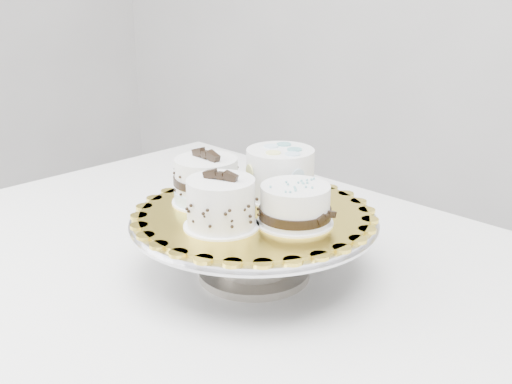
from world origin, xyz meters
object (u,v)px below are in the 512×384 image
Objects in this scene: cake_stand at (254,234)px; cake_ribbon at (296,206)px; table at (253,303)px; cake_swirl at (221,204)px; cake_dots at (280,173)px; cake_banded at (207,182)px; cake_board at (254,213)px.

cake_ribbon reaches higher than cake_stand.
cake_swirl reaches higher than table.
cake_stand is 0.11m from cake_dots.
cake_ribbon is at bearing -55.01° from cake_dots.
cake_ribbon is (0.16, 0.00, -0.01)m from cake_banded.
cake_banded reaches higher than cake_ribbon.
cake_ribbon reaches higher than cake_board.
cake_board is 0.08m from cake_ribbon.
table is 0.23m from cake_ribbon.
cake_ribbon is (0.08, -0.00, 0.03)m from cake_board.
cake_stand is 3.32× the size of cake_swirl.
cake_board is 2.98× the size of cake_banded.
cake_banded is at bearing -175.01° from cake_board.
cake_stand is at bearing -172.79° from cake_ribbon.
cake_board reaches higher than cake_stand.
cake_swirl is at bearing -27.76° from cake_banded.
cake_stand is 1.09× the size of cake_board.
cake_swirl is at bearing -94.45° from cake_stand.
cake_ribbon is at bearing 30.31° from cake_swirl.
cake_banded is 0.16m from cake_ribbon.
cake_board is at bearing -95.31° from cake_dots.
cake_dots reaches higher than table.
cake_banded reaches higher than cake_dots.
cake_banded reaches higher than cake_board.
cake_banded reaches higher than table.
cake_board is at bearing -42.00° from table.
table is 0.22m from cake_banded.
cake_stand is 0.10m from cake_swirl.
cake_dots is 0.12m from cake_ribbon.
cake_ribbon is (0.08, 0.07, -0.01)m from cake_swirl.
cake_board is (0.00, -0.00, 0.03)m from cake_stand.
cake_swirl is at bearing -94.45° from cake_board.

